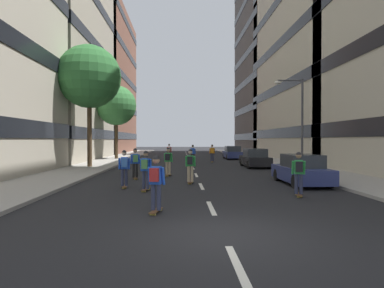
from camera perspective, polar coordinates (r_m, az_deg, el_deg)
name	(u,v)px	position (r m, az deg, el deg)	size (l,w,h in m)	color
ground_plane	(191,163)	(31.47, -0.22, -3.36)	(141.69, 141.69, 0.00)	black
sidewalk_left	(112,161)	(35.13, -13.88, -2.84)	(3.76, 64.94, 0.14)	#9E9991
sidewalk_right	(267,160)	(35.61, 12.93, -2.78)	(3.76, 64.94, 0.14)	#9E9991
lane_markings	(190,162)	(33.35, -0.33, -3.12)	(0.16, 57.20, 0.01)	silver
building_left_mid	(38,8)	(42.97, -25.32, 20.60)	(13.73, 19.51, 33.61)	#B2A893
building_left_far	(87,82)	(59.38, -17.84, 10.27)	(13.73, 22.98, 24.03)	brown
building_right_mid	(335,29)	(43.19, 23.73, 17.94)	(13.73, 23.84, 29.95)	#BCB29E
building_right_far	(283,60)	(60.76, 15.57, 13.96)	(13.73, 19.40, 32.14)	#4C4744
parked_car_near	(301,170)	(17.50, 18.53, -4.41)	(1.82, 4.40, 1.52)	navy
parked_car_mid	(255,159)	(27.34, 10.90, -2.53)	(1.82, 4.40, 1.52)	black
parked_car_far	(232,153)	(38.54, 7.08, -1.56)	(1.82, 4.40, 1.52)	navy
street_tree_near	(89,77)	(27.51, -17.49, 11.11)	(4.96, 4.96, 9.59)	#4C3823
street_tree_mid	(116,106)	(37.83, -13.09, 6.55)	(4.47, 4.47, 8.21)	#4C3823
streetlamp_right	(297,114)	(24.88, 17.91, 5.04)	(2.13, 0.30, 6.50)	#3F3F44
skater_0	(124,166)	(15.62, -11.75, -3.84)	(0.56, 0.92, 1.78)	brown
skater_1	(299,171)	(13.72, 18.13, -4.50)	(0.57, 0.92, 1.78)	brown
skater_2	(169,150)	(38.02, -4.00, -1.12)	(0.55, 0.91, 1.78)	brown
skater_3	(212,152)	(32.88, 3.54, -1.46)	(0.54, 0.91, 1.78)	brown
skater_4	(193,153)	(31.46, 0.13, -1.56)	(0.56, 0.92, 1.78)	brown
skater_5	(135,161)	(18.99, -9.88, -3.02)	(0.57, 0.92, 1.78)	brown
skater_6	(168,160)	(20.28, -4.20, -2.77)	(0.57, 0.92, 1.78)	brown
skater_7	(156,180)	(10.15, -6.34, -6.32)	(0.57, 0.92, 1.78)	brown
skater_8	(146,168)	(14.51, -8.12, -4.19)	(0.56, 0.92, 1.78)	brown
skater_9	(190,164)	(16.87, -0.30, -3.48)	(0.56, 0.92, 1.78)	brown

